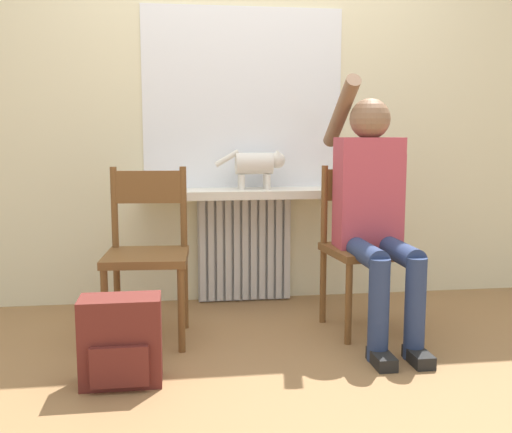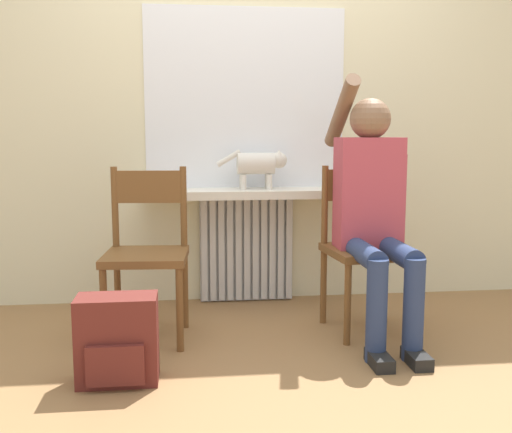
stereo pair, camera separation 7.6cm
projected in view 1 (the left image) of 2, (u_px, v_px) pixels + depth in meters
ground_plane at (275, 368)px, 2.76m from camera, size 12.00×12.00×0.00m
wall_with_window at (243, 89)px, 3.78m from camera, size 7.00×0.06×2.70m
radiator at (244, 248)px, 3.84m from camera, size 0.60×0.08×0.68m
windowsill at (246, 193)px, 3.69m from camera, size 1.30×0.30×0.05m
window_glass at (243, 98)px, 3.75m from camera, size 1.25×0.01×1.12m
chair_left at (147, 251)px, 3.11m from camera, size 0.45×0.45×0.90m
chair_right at (365, 245)px, 3.27m from camera, size 0.46×0.46×0.90m
person at (374, 205)px, 3.12m from camera, size 0.36×1.01×1.38m
cat at (258, 164)px, 3.68m from camera, size 0.44×0.13×0.24m
backpack at (121, 342)px, 2.57m from camera, size 0.34×0.22×0.38m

